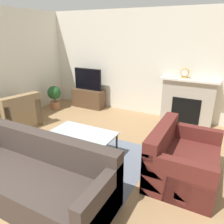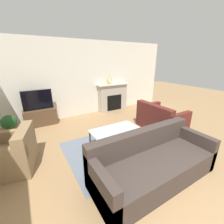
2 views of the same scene
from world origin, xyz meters
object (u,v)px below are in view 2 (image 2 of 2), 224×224
object	(u,v)px
couch_sectional	(153,163)
coffee_table	(116,131)
tv	(37,100)
armchair_by_window	(14,155)
potted_plant	(10,125)
couch_loveseat	(160,120)
mantel_clock	(109,81)

from	to	relation	value
couch_sectional	coffee_table	bearing A→B (deg)	91.58
tv	armchair_by_window	size ratio (longest dim) A/B	0.85
tv	potted_plant	xyz separation A→B (m)	(-0.80, -0.59, -0.45)
couch_loveseat	potted_plant	size ratio (longest dim) A/B	1.92
tv	armchair_by_window	xyz separation A→B (m)	(-0.70, -1.98, -0.54)
potted_plant	mantel_clock	world-z (taller)	mantel_clock
armchair_by_window	coffee_table	world-z (taller)	armchair_by_window
couch_loveseat	potted_plant	bearing A→B (deg)	67.80
couch_loveseat	potted_plant	world-z (taller)	couch_loveseat
couch_loveseat	coffee_table	xyz separation A→B (m)	(-1.72, -0.16, 0.12)
coffee_table	tv	bearing A→B (deg)	120.87
tv	coffee_table	bearing A→B (deg)	-59.13
potted_plant	coffee_table	bearing A→B (deg)	-38.74
armchair_by_window	coffee_table	distance (m)	2.14
couch_loveseat	armchair_by_window	world-z (taller)	same
couch_sectional	couch_loveseat	distance (m)	2.16
armchair_by_window	mantel_clock	distance (m)	4.08
mantel_clock	couch_sectional	bearing A→B (deg)	-108.58
tv	coffee_table	distance (m)	2.78
couch_loveseat	mantel_clock	bearing A→B (deg)	11.29
couch_sectional	tv	bearing A→B (deg)	112.18
couch_loveseat	potted_plant	distance (m)	4.24
mantel_clock	potted_plant	bearing A→B (deg)	-168.35
couch_sectional	mantel_clock	size ratio (longest dim) A/B	10.17
tv	potted_plant	bearing A→B (deg)	-143.56
armchair_by_window	potted_plant	world-z (taller)	armchair_by_window
mantel_clock	coffee_table	bearing A→B (deg)	-116.96
armchair_by_window	mantel_clock	bearing A→B (deg)	136.13
tv	potted_plant	world-z (taller)	tv
tv	couch_loveseat	size ratio (longest dim) A/B	0.67
couch_loveseat	mantel_clock	distance (m)	2.54
tv	armchair_by_window	bearing A→B (deg)	-109.52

